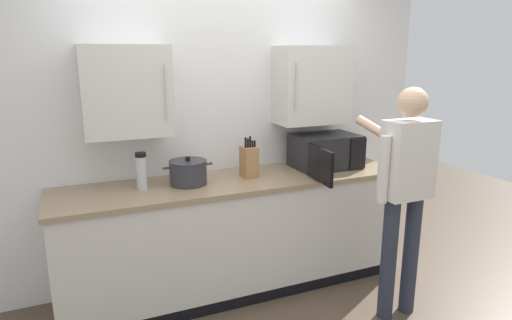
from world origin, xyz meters
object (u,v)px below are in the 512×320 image
(person_figure, at_px, (404,184))
(thermos_flask, at_px, (141,171))
(stock_pot, at_px, (188,172))
(knife_block, at_px, (249,161))
(microwave_oven, at_px, (323,152))

(person_figure, bearing_deg, thermos_flask, 152.67)
(stock_pot, bearing_deg, knife_block, 1.98)
(microwave_oven, xyz_separation_m, thermos_flask, (-1.52, -0.01, -0.00))
(microwave_oven, xyz_separation_m, person_figure, (0.12, -0.86, -0.06))
(knife_block, xyz_separation_m, person_figure, (0.81, -0.85, -0.04))
(microwave_oven, xyz_separation_m, stock_pot, (-1.18, -0.02, -0.05))
(microwave_oven, distance_m, knife_block, 0.68)
(knife_block, distance_m, stock_pot, 0.50)
(thermos_flask, bearing_deg, person_figure, -27.33)
(knife_block, bearing_deg, person_figure, -46.63)
(thermos_flask, bearing_deg, microwave_oven, 0.29)
(stock_pot, bearing_deg, thermos_flask, 177.97)
(thermos_flask, height_order, stock_pot, thermos_flask)
(knife_block, height_order, stock_pot, knife_block)
(knife_block, relative_size, thermos_flask, 1.22)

